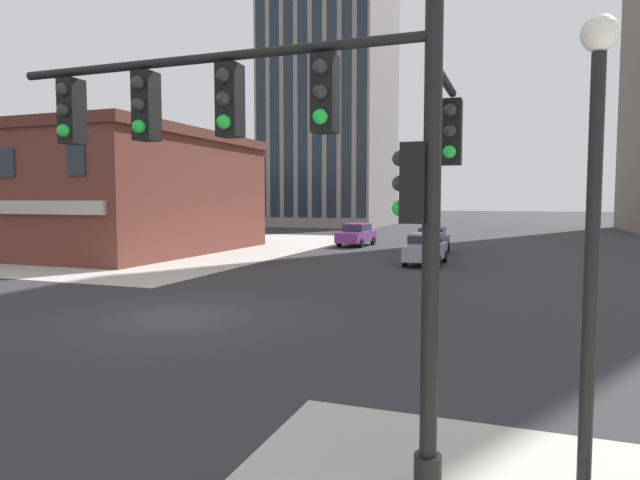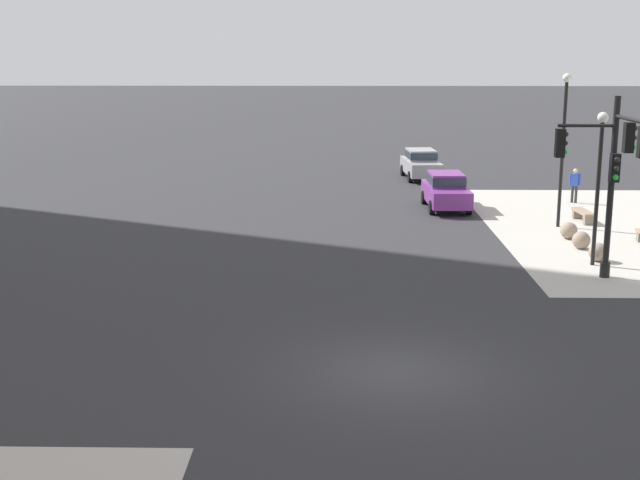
{
  "view_description": "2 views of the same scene",
  "coord_description": "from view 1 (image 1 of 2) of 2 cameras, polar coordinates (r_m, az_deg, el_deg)",
  "views": [
    {
      "loc": [
        9.3,
        -13.52,
        3.43
      ],
      "look_at": [
        2.75,
        4.5,
        2.02
      ],
      "focal_mm": 30.77,
      "sensor_mm": 36.0,
      "label": 1
    },
    {
      "loc": [
        -18.44,
        1.36,
        7.22
      ],
      "look_at": [
        2.19,
        1.78,
        2.59
      ],
      "focal_mm": 47.62,
      "sensor_mm": 36.0,
      "label": 2
    }
  ],
  "objects": [
    {
      "name": "car_cross_westbound",
      "position": [
        29.42,
        10.93,
        -0.76
      ],
      "size": [
        1.92,
        4.42,
        1.68
      ],
      "color": "#99999E",
      "rests_on": "ground"
    },
    {
      "name": "storefront_block_near_corner",
      "position": [
        42.15,
        -25.23,
        4.43
      ],
      "size": [
        23.6,
        16.87,
        7.74
      ],
      "color": "brown",
      "rests_on": "ground"
    },
    {
      "name": "street_lamp_corner_near",
      "position": [
        6.11,
        26.56,
        2.48
      ],
      "size": [
        0.36,
        0.36,
        5.22
      ],
      "color": "black",
      "rests_on": "ground"
    },
    {
      "name": "car_main_southbound_far",
      "position": [
        40.69,
        3.84,
        0.67
      ],
      "size": [
        2.12,
        4.51,
        1.68
      ],
      "color": "#7A3389",
      "rests_on": "ground"
    },
    {
      "name": "ground_plane",
      "position": [
        16.76,
        -14.37,
        -7.72
      ],
      "size": [
        320.0,
        320.0,
        0.0
      ],
      "primitive_type": "plane",
      "color": "#2D2D30"
    },
    {
      "name": "traffic_signal_main",
      "position": [
        6.78,
        -0.9,
        8.19
      ],
      "size": [
        5.96,
        2.09,
        5.84
      ],
      "color": "black",
      "rests_on": "ground"
    },
    {
      "name": "car_parked_curb",
      "position": [
        35.69,
        11.63,
        0.09
      ],
      "size": [
        2.0,
        4.45,
        1.68
      ],
      "color": "#23479E",
      "rests_on": "ground"
    },
    {
      "name": "sidewalk_far_corner",
      "position": [
        44.65,
        -21.12,
        -0.47
      ],
      "size": [
        32.0,
        32.0,
        0.02
      ],
      "primitive_type": "cube",
      "color": "#B7B2A8",
      "rests_on": "ground"
    }
  ]
}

